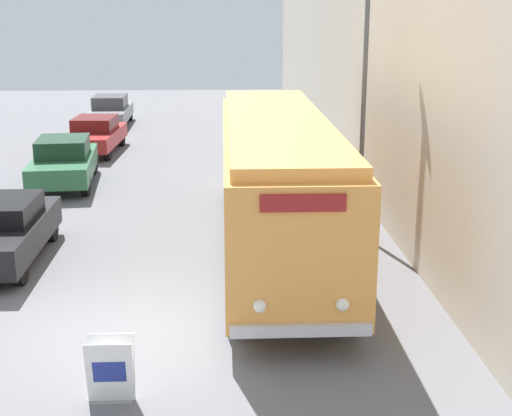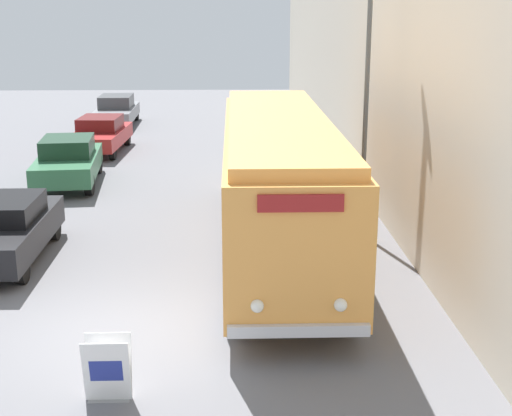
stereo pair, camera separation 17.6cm
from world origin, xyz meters
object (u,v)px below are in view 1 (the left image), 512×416
Objects in this scene: parked_car_mid at (64,162)px; parked_car_far at (95,134)px; vintage_bus at (276,177)px; parked_car_distant at (110,111)px; streetlamp at (366,55)px; parked_car_near at (2,230)px; sign_board at (111,371)px.

parked_car_mid is 5.54m from parked_car_far.
vintage_bus is 2.39× the size of parked_car_distant.
streetlamp is 14.77m from parked_car_far.
vintage_bus is at bearing -52.55° from parked_car_mid.
vintage_bus is at bearing -151.08° from streetlamp.
parked_car_near is (-6.35, -0.41, -1.10)m from vintage_bus.
sign_board is 26.43m from parked_car_distant.
parked_car_near is (-3.42, 6.30, 0.25)m from sign_board.
sign_board is 0.23× the size of parked_car_near.
parked_car_far is (-6.44, 12.56, -1.10)m from vintage_bus.
parked_car_near is at bearing 118.48° from sign_board.
parked_car_near is at bearing -94.14° from parked_car_mid.
streetlamp is 1.49× the size of parked_car_distant.
parked_car_mid reaches higher than parked_car_far.
sign_board is 0.22× the size of parked_car_mid.
parked_car_mid is at bearing 132.91° from vintage_bus.
vintage_bus is 9.63m from parked_car_mid.
sign_board is at bearing -80.81° from parked_car_mid.
vintage_bus is at bearing -60.22° from parked_car_far.
parked_car_far is at bearing -87.72° from parked_car_distant.
parked_car_distant is (-9.12, 18.18, -3.83)m from streetlamp.
parked_car_far reaches higher than sign_board.
vintage_bus is 14.15m from parked_car_far.
vintage_bus is 2.49× the size of parked_car_mid.
parked_car_mid is (-6.52, 7.01, -1.05)m from vintage_bus.
vintage_bus is 2.63× the size of parked_car_near.
parked_car_mid is 12.42m from parked_car_distant.
sign_board is 14.19m from parked_car_mid.
streetlamp reaches higher than sign_board.
sign_board is at bearing -113.62° from vintage_bus.
parked_car_mid is at bearing 146.69° from streetlamp.
parked_car_mid is 1.03× the size of parked_car_far.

